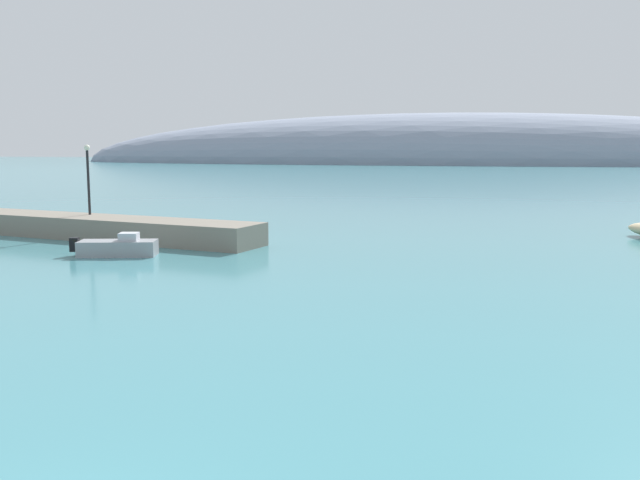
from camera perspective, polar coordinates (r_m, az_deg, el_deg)
breakwater_rocks at (r=46.52m, az=-20.45°, el=1.16°), size 28.01×8.12×1.32m
distant_ridge at (r=226.88m, az=9.82°, el=6.23°), size 252.97×53.57×32.05m
motorboat_grey_foreground at (r=37.03m, az=-16.32°, el=-0.58°), size 4.43×2.54×1.19m
harbor_lamp_post at (r=45.73m, az=-18.55°, el=5.34°), size 0.36×0.36×4.36m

